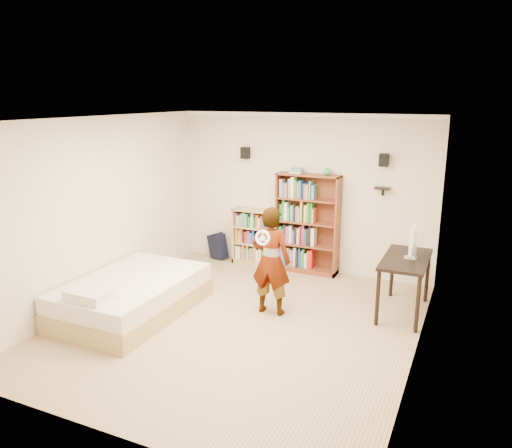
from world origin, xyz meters
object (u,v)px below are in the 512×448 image
at_px(tall_bookshelf, 307,224).
at_px(daybed, 132,292).
at_px(person, 271,261).
at_px(low_bookshelf, 255,237).
at_px(computer_desk, 404,285).

height_order(tall_bookshelf, daybed, tall_bookshelf).
bearing_deg(person, low_bookshelf, -62.53).
distance_m(tall_bookshelf, low_bookshelf, 1.04).
distance_m(tall_bookshelf, computer_desk, 2.13).
bearing_deg(computer_desk, tall_bookshelf, 149.36).
bearing_deg(daybed, tall_bookshelf, 57.43).
height_order(computer_desk, daybed, computer_desk).
xyz_separation_m(tall_bookshelf, daybed, (-1.68, -2.63, -0.54)).
xyz_separation_m(low_bookshelf, computer_desk, (2.77, -1.07, -0.10)).
xyz_separation_m(tall_bookshelf, person, (0.09, -1.82, -0.09)).
relative_size(tall_bookshelf, person, 1.12).
bearing_deg(daybed, computer_desk, 24.39).
bearing_deg(person, tall_bookshelf, -90.09).
distance_m(tall_bookshelf, person, 1.83).
height_order(low_bookshelf, daybed, low_bookshelf).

